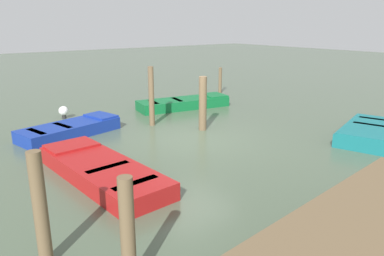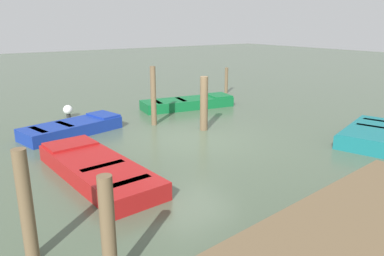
# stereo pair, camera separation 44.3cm
# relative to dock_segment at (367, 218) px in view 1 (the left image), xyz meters

# --- Properties ---
(ground_plane) EXTENTS (80.00, 80.00, 0.00)m
(ground_plane) POSITION_rel_dock_segment_xyz_m (-1.83, -6.61, -0.82)
(ground_plane) COLOR #475642
(dock_segment) EXTENTS (4.94, 1.93, 0.95)m
(dock_segment) POSITION_rel_dock_segment_xyz_m (0.00, 0.00, 0.00)
(dock_segment) COLOR brown
(dock_segment) RESTS_ON ground_plane
(rowboat_blue) EXTENTS (3.38, 1.89, 0.46)m
(rowboat_blue) POSITION_rel_dock_segment_xyz_m (1.10, -9.27, -0.61)
(rowboat_blue) COLOR navy
(rowboat_blue) RESTS_ON ground_plane
(rowboat_teal) EXTENTS (3.45, 2.33, 0.46)m
(rowboat_teal) POSITION_rel_dock_segment_xyz_m (-6.30, -3.23, -0.61)
(rowboat_teal) COLOR #14666B
(rowboat_teal) RESTS_ON ground_plane
(rowboat_green) EXTENTS (4.06, 1.84, 0.46)m
(rowboat_green) POSITION_rel_dock_segment_xyz_m (-4.21, -10.32, -0.61)
(rowboat_green) COLOR #0F602D
(rowboat_green) RESTS_ON ground_plane
(rowboat_red) EXTENTS (1.66, 4.21, 0.46)m
(rowboat_red) POSITION_rel_dock_segment_xyz_m (1.74, -5.42, -0.61)
(rowboat_red) COLOR maroon
(rowboat_red) RESTS_ON ground_plane
(mooring_piling_center) EXTENTS (0.26, 0.26, 1.83)m
(mooring_piling_center) POSITION_rel_dock_segment_xyz_m (-2.74, -7.20, 0.09)
(mooring_piling_center) COLOR brown
(mooring_piling_center) RESTS_ON ground_plane
(mooring_piling_far_right) EXTENTS (0.20, 0.20, 1.64)m
(mooring_piling_far_right) POSITION_rel_dock_segment_xyz_m (2.95, -1.72, -0.00)
(mooring_piling_far_right) COLOR brown
(mooring_piling_far_right) RESTS_ON ground_plane
(mooring_piling_near_left) EXTENTS (0.19, 0.19, 2.09)m
(mooring_piling_near_left) POSITION_rel_dock_segment_xyz_m (-1.66, -8.74, 0.22)
(mooring_piling_near_left) COLOR brown
(mooring_piling_near_left) RESTS_ON ground_plane
(mooring_piling_near_right) EXTENTS (0.16, 0.16, 1.32)m
(mooring_piling_near_right) POSITION_rel_dock_segment_xyz_m (-7.80, -12.06, -0.16)
(mooring_piling_near_right) COLOR brown
(mooring_piling_near_right) RESTS_ON ground_plane
(mooring_piling_far_left) EXTENTS (0.21, 0.21, 1.81)m
(mooring_piling_far_left) POSITION_rel_dock_segment_xyz_m (3.73, -2.93, 0.08)
(mooring_piling_far_left) COLOR brown
(mooring_piling_far_left) RESTS_ON ground_plane
(marker_buoy) EXTENTS (0.36, 0.36, 0.48)m
(marker_buoy) POSITION_rel_dock_segment_xyz_m (0.53, -11.61, -0.54)
(marker_buoy) COLOR #262626
(marker_buoy) RESTS_ON ground_plane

